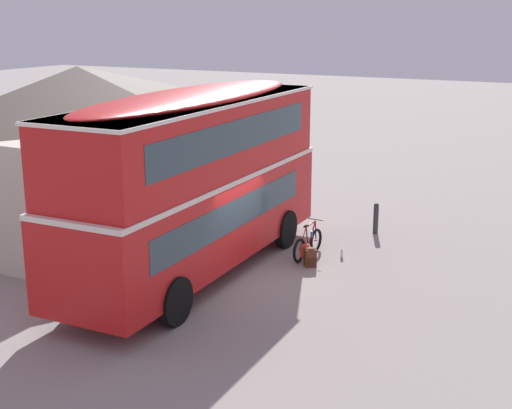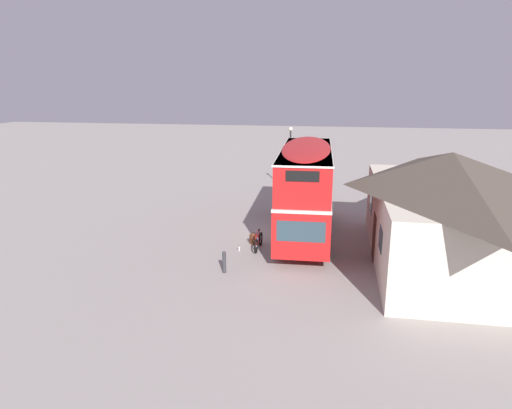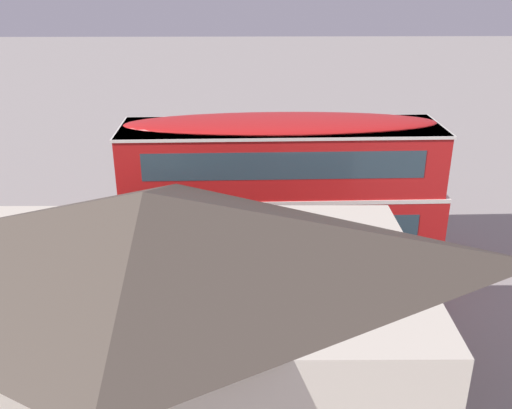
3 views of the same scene
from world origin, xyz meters
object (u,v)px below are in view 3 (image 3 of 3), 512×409
kerb_bollard (125,212)px  water_bottle_clear_plastic (197,222)px  touring_bicycle (207,226)px  backpack_on_ground (225,224)px  double_decker_bus (280,187)px

kerb_bollard → water_bottle_clear_plastic: bearing=177.6°
touring_bicycle → kerb_bollard: (3.08, -0.97, 0.13)m
kerb_bollard → touring_bicycle: bearing=162.5°
backpack_on_ground → touring_bicycle: bearing=29.3°
touring_bicycle → kerb_bollard: 3.23m
double_decker_bus → touring_bicycle: 3.92m
double_decker_bus → kerb_bollard: (5.51, -3.03, -2.14)m
double_decker_bus → kerb_bollard: 6.64m
double_decker_bus → touring_bicycle: double_decker_bus is taller
backpack_on_ground → kerb_bollard: bearing=-9.5°
water_bottle_clear_plastic → kerb_bollard: size_ratio=0.26×
double_decker_bus → kerb_bollard: size_ratio=10.01×
double_decker_bus → water_bottle_clear_plastic: 4.82m
water_bottle_clear_plastic → kerb_bollard: (2.63, -0.11, 0.38)m
touring_bicycle → water_bottle_clear_plastic: bearing=-62.7°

